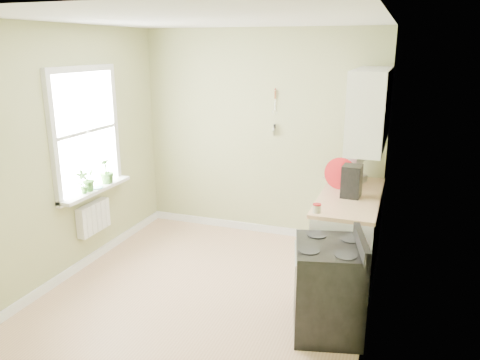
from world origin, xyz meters
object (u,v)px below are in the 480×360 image
(stove, at_px, (328,288))
(kettle, at_px, (334,176))
(coffee_maker, at_px, (351,182))
(stand_mixer, at_px, (356,169))

(stove, relative_size, kettle, 4.77)
(coffee_maker, bearing_deg, kettle, 120.83)
(kettle, xyz_separation_m, coffee_maker, (0.24, -0.40, 0.07))
(kettle, bearing_deg, coffee_maker, -59.17)
(stove, xyz_separation_m, stand_mixer, (-0.00, 1.75, 0.66))
(stove, distance_m, stand_mixer, 1.87)
(coffee_maker, bearing_deg, stand_mixer, 92.05)
(stove, relative_size, stand_mixer, 2.41)
(kettle, bearing_deg, stand_mixer, 39.60)
(stand_mixer, bearing_deg, kettle, -140.40)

